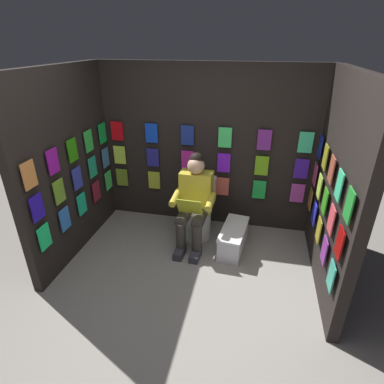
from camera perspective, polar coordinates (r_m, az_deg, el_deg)
name	(u,v)px	position (r m, az deg, el deg)	size (l,w,h in m)	color
ground_plane	(172,315)	(3.25, -3.73, -21.52)	(30.00, 30.00, 0.00)	gray
display_wall_back	(207,149)	(4.22, 2.71, 7.94)	(2.93, 0.14, 2.18)	black
display_wall_left	(337,189)	(3.37, 24.96, 0.57)	(0.14, 1.81, 2.18)	black
display_wall_right	(69,166)	(3.90, -21.62, 4.51)	(0.14, 1.81, 2.18)	black
toilet	(198,212)	(4.18, 1.10, -3.65)	(0.41, 0.56, 0.77)	white
person_reading	(194,201)	(3.85, 0.37, -1.75)	(0.54, 0.69, 1.19)	gold
comic_longbox_near	(233,238)	(3.98, 7.55, -8.42)	(0.35, 0.69, 0.32)	silver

